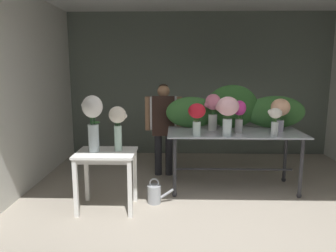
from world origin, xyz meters
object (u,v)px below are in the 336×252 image
vase_cream_lisianthus_tall (118,122)px  watering_can (155,194)px  display_table_glass (234,141)px  vase_rosy_stock (213,109)px  florist (164,120)px  vase_blush_tulips (227,110)px  vase_peach_roses (280,111)px  vase_white_roses_tall (93,117)px  vase_ivory_dahlias (275,119)px  side_table_white (106,160)px  vase_magenta_anemones (239,114)px  vase_crimson_lilies (197,115)px

vase_cream_lisianthus_tall → watering_can: bearing=16.2°
display_table_glass → vase_rosy_stock: (-0.31, 0.09, 0.46)m
florist → vase_blush_tulips: 1.29m
vase_rosy_stock → display_table_glass: bearing=-16.3°
florist → vase_peach_roses: 1.80m
vase_white_roses_tall → display_table_glass: bearing=21.4°
florist → vase_peach_roses: bearing=-17.8°
vase_blush_tulips → vase_ivory_dahlias: 0.65m
side_table_white → vase_rosy_stock: size_ratio=1.40×
vase_cream_lisianthus_tall → vase_magenta_anemones: bearing=19.9°
vase_magenta_anemones → vase_blush_tulips: (-0.20, -0.21, 0.08)m
vase_rosy_stock → vase_crimson_lilies: 0.48m
side_table_white → vase_crimson_lilies: (1.15, 0.41, 0.51)m
watering_can → vase_magenta_anemones: bearing=21.3°
side_table_white → watering_can: (0.59, 0.18, -0.52)m
vase_ivory_dahlias → vase_crimson_lilies: bearing=-179.2°
florist → vase_magenta_anemones: size_ratio=3.29×
display_table_glass → vase_crimson_lilies: 0.77m
vase_crimson_lilies → watering_can: size_ratio=1.26×
florist → vase_blush_tulips: size_ratio=2.84×
vase_crimson_lilies → vase_white_roses_tall: 1.36m
side_table_white → vase_white_roses_tall: vase_white_roses_tall is taller
side_table_white → vase_blush_tulips: vase_blush_tulips is taller
vase_peach_roses → vase_blush_tulips: bearing=-156.7°
vase_cream_lisianthus_tall → vase_blush_tulips: bearing=14.9°
watering_can → vase_crimson_lilies: bearing=22.4°
vase_peach_roses → vase_white_roses_tall: 2.63m
vase_blush_tulips → watering_can: (-0.97, -0.25, -1.09)m
vase_blush_tulips → vase_peach_roses: bearing=23.3°
florist → vase_rosy_stock: size_ratio=2.82×
side_table_white → vase_ivory_dahlias: size_ratio=1.95×
vase_blush_tulips → vase_ivory_dahlias: (0.64, -0.00, -0.12)m
side_table_white → florist: 1.51m
vase_blush_tulips → watering_can: size_ratio=1.51×
display_table_glass → side_table_white: (-1.72, -0.73, -0.08)m
florist → vase_blush_tulips: florist is taller
display_table_glass → vase_peach_roses: 0.79m
vase_peach_roses → vase_white_roses_tall: (-2.51, -0.78, 0.01)m
side_table_white → vase_peach_roses: size_ratio=1.58×
vase_blush_tulips → watering_can: 1.48m
florist → vase_cream_lisianthus_tall: (-0.52, -1.27, 0.18)m
florist → vase_ivory_dahlias: size_ratio=3.95×
florist → vase_rosy_stock: 0.93m
display_table_glass → vase_white_roses_tall: vase_white_roses_tall is taller
vase_ivory_dahlias → vase_rosy_stock: bearing=153.7°
display_table_glass → side_table_white: 1.87m
vase_rosy_stock → vase_crimson_lilies: bearing=-122.3°
florist → vase_cream_lisianthus_tall: size_ratio=2.71×
vase_ivory_dahlias → watering_can: bearing=-171.3°
florist → watering_can: size_ratio=4.30×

